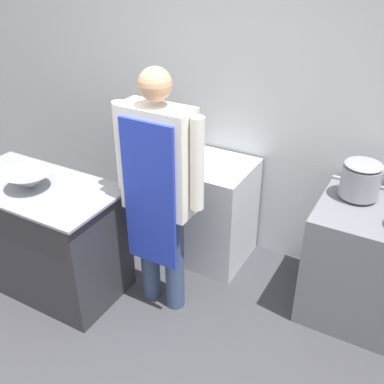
% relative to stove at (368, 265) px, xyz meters
% --- Properties ---
extents(wall_back, '(8.00, 0.05, 2.70)m').
position_rel_stove_xyz_m(wall_back, '(-1.24, 0.42, 0.91)').
color(wall_back, silver).
rests_on(wall_back, ground_plane).
extents(prep_counter, '(1.26, 0.66, 0.89)m').
position_rel_stove_xyz_m(prep_counter, '(-2.26, -0.86, 0.00)').
color(prep_counter, '#2D2D33').
rests_on(prep_counter, ground_plane).
extents(stove, '(0.81, 0.69, 0.90)m').
position_rel_stove_xyz_m(stove, '(0.00, 0.00, 0.00)').
color(stove, slate).
rests_on(stove, ground_plane).
extents(fridge_unit, '(0.58, 0.59, 0.89)m').
position_rel_stove_xyz_m(fridge_unit, '(-1.27, 0.08, 0.00)').
color(fridge_unit, silver).
rests_on(fridge_unit, ground_plane).
extents(person_cook, '(0.67, 0.24, 1.80)m').
position_rel_stove_xyz_m(person_cook, '(-1.35, -0.61, 0.59)').
color(person_cook, '#38476B').
rests_on(person_cook, ground_plane).
extents(mixing_bowl, '(0.33, 0.33, 0.13)m').
position_rel_stove_xyz_m(mixing_bowl, '(-2.25, -0.90, 0.51)').
color(mixing_bowl, gray).
rests_on(mixing_bowl, prep_counter).
extents(stock_pot, '(0.26, 0.26, 0.26)m').
position_rel_stove_xyz_m(stock_pot, '(-0.18, 0.12, 0.59)').
color(stock_pot, gray).
rests_on(stock_pot, stove).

